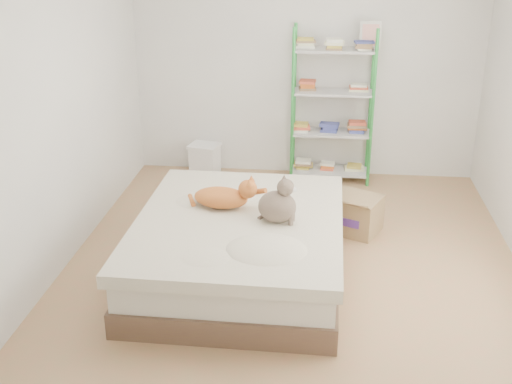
# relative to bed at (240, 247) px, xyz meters

# --- Properties ---
(room) EXTENTS (3.81, 4.21, 2.61)m
(room) POSITION_rel_bed_xyz_m (0.42, 0.37, 1.04)
(room) COLOR #B47955
(room) RESTS_ON ground
(bed) EXTENTS (1.64, 2.04, 0.52)m
(bed) POSITION_rel_bed_xyz_m (0.00, 0.00, 0.00)
(bed) COLOR brown
(bed) RESTS_ON ground
(orange_cat) EXTENTS (0.56, 0.34, 0.21)m
(orange_cat) POSITION_rel_bed_xyz_m (-0.18, 0.20, 0.36)
(orange_cat) COLOR #DC6133
(orange_cat) RESTS_ON bed
(grey_cat) EXTENTS (0.35, 0.30, 0.36)m
(grey_cat) POSITION_rel_bed_xyz_m (0.30, -0.03, 0.44)
(grey_cat) COLOR gray
(grey_cat) RESTS_ON bed
(shelf_unit) EXTENTS (0.91, 0.36, 1.74)m
(shelf_unit) POSITION_rel_bed_xyz_m (0.73, 2.26, 0.56)
(shelf_unit) COLOR green
(shelf_unit) RESTS_ON ground
(cardboard_box) EXTENTS (0.61, 0.62, 0.40)m
(cardboard_box) POSITION_rel_bed_xyz_m (0.93, 0.95, -0.08)
(cardboard_box) COLOR #8E7151
(cardboard_box) RESTS_ON ground
(white_bin) EXTENTS (0.37, 0.34, 0.37)m
(white_bin) POSITION_rel_bed_xyz_m (-0.69, 2.22, -0.07)
(white_bin) COLOR white
(white_bin) RESTS_ON ground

